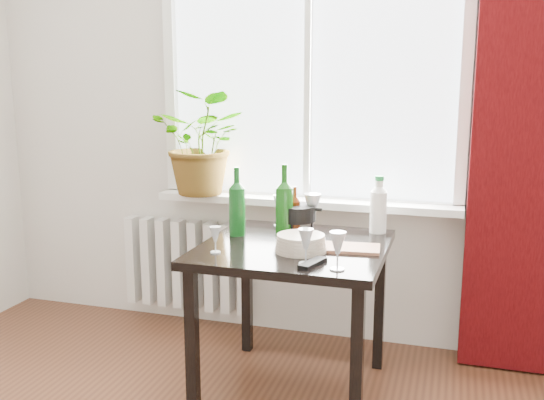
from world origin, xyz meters
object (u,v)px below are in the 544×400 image
(bottle_amber, at_px, (294,210))
(wineglass_far_right, at_px, (338,250))
(wineglass_back_center, at_px, (312,213))
(fondue_pot, at_px, (296,220))
(cleaning_bottle, at_px, (379,204))
(wine_bottle_left, at_px, (237,201))
(wine_bottle_right, at_px, (284,200))
(wineglass_front_right, at_px, (306,246))
(wineglass_front_left, at_px, (215,240))
(plate_stack, at_px, (301,243))
(cutting_board, at_px, (351,248))
(potted_plant, at_px, (204,143))
(wineglass_back_left, at_px, (280,210))
(radiator, at_px, (187,264))
(tv_remote, at_px, (313,263))
(table, at_px, (294,263))

(bottle_amber, bearing_deg, wineglass_far_right, -58.12)
(wineglass_back_center, relative_size, fondue_pot, 0.95)
(cleaning_bottle, xyz_separation_m, fondue_pot, (-0.38, -0.16, -0.07))
(bottle_amber, xyz_separation_m, fondue_pot, (0.01, -0.01, -0.05))
(cleaning_bottle, bearing_deg, wine_bottle_left, -158.96)
(wine_bottle_right, height_order, wineglass_front_right, wine_bottle_right)
(wineglass_front_left, relative_size, plate_stack, 0.52)
(fondue_pot, height_order, cutting_board, fondue_pot)
(potted_plant, xyz_separation_m, wineglass_back_left, (0.52, -0.21, -0.32))
(radiator, bearing_deg, wine_bottle_right, -33.77)
(plate_stack, bearing_deg, wineglass_front_right, -69.43)
(wine_bottle_right, distance_m, wineglass_far_right, 0.57)
(bottle_amber, xyz_separation_m, wineglass_front_left, (-0.25, -0.43, -0.06))
(wineglass_back_center, bearing_deg, bottle_amber, -156.69)
(fondue_pot, bearing_deg, tv_remote, -89.55)
(radiator, height_order, wine_bottle_right, wine_bottle_right)
(bottle_amber, relative_size, wineglass_far_right, 1.50)
(wineglass_front_right, height_order, wineglass_far_right, wineglass_far_right)
(tv_remote, xyz_separation_m, cutting_board, (0.11, 0.28, -0.00))
(wine_bottle_left, height_order, cleaning_bottle, wine_bottle_left)
(wineglass_front_right, distance_m, plate_stack, 0.20)
(wine_bottle_right, distance_m, wineglass_back_center, 0.18)
(wine_bottle_right, xyz_separation_m, fondue_pot, (0.04, 0.06, -0.11))
(table, height_order, tv_remote, tv_remote)
(table, distance_m, potted_plant, 1.00)
(table, distance_m, wine_bottle_right, 0.31)
(table, bearing_deg, tv_remote, -61.50)
(wineglass_front_left, xyz_separation_m, cutting_board, (0.57, 0.23, -0.05))
(wine_bottle_left, distance_m, cutting_board, 0.62)
(cleaning_bottle, distance_m, wineglass_back_left, 0.52)
(radiator, bearing_deg, table, -36.54)
(wine_bottle_right, xyz_separation_m, cutting_board, (0.35, -0.13, -0.18))
(wineglass_front_left, bearing_deg, cleaning_bottle, 42.28)
(tv_remote, bearing_deg, cutting_board, 85.20)
(wine_bottle_right, distance_m, cutting_board, 0.41)
(cleaning_bottle, relative_size, wineglass_front_left, 2.41)
(fondue_pot, relative_size, cutting_board, 0.86)
(table, relative_size, wineglass_back_center, 4.05)
(wineglass_far_right, bearing_deg, cutting_board, 89.59)
(wine_bottle_left, relative_size, cutting_board, 1.35)
(wine_bottle_right, bearing_deg, wineglass_front_left, -121.23)
(cleaning_bottle, bearing_deg, wineglass_front_right, -109.09)
(wine_bottle_left, relative_size, tv_remote, 2.10)
(wine_bottle_right, bearing_deg, bottle_amber, 66.50)
(table, xyz_separation_m, wine_bottle_right, (-0.08, 0.12, 0.28))
(cleaning_bottle, height_order, wineglass_far_right, cleaning_bottle)
(wine_bottle_left, relative_size, wineglass_front_left, 2.85)
(wine_bottle_left, relative_size, cleaning_bottle, 1.18)
(radiator, height_order, tv_remote, tv_remote)
(wineglass_back_left, xyz_separation_m, plate_stack, (0.23, -0.44, -0.05))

